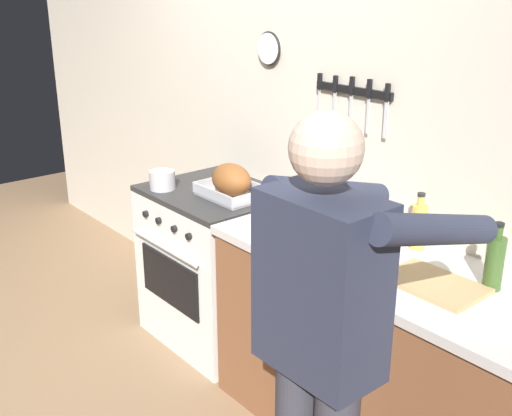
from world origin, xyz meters
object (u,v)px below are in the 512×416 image
(bottle_cooking_oil, at_px, (419,225))
(bottle_olive_oil, at_px, (494,262))
(cutting_board, at_px, (434,284))
(bottle_hot_sauce, at_px, (332,208))
(stove, at_px, (216,265))
(roasting_pan, at_px, (231,182))
(saucepan, at_px, (162,180))
(person_cook, at_px, (324,339))

(bottle_cooking_oil, relative_size, bottle_olive_oil, 0.95)
(cutting_board, height_order, bottle_hot_sauce, bottle_hot_sauce)
(stove, relative_size, bottle_hot_sauce, 5.84)
(roasting_pan, relative_size, bottle_olive_oil, 1.34)
(bottle_cooking_oil, distance_m, bottle_hot_sauce, 0.47)
(bottle_olive_oil, distance_m, bottle_hot_sauce, 0.88)
(bottle_cooking_oil, distance_m, bottle_olive_oil, 0.42)
(bottle_cooking_oil, bearing_deg, bottle_hot_sauce, -175.23)
(roasting_pan, xyz_separation_m, saucepan, (-0.35, -0.21, -0.03))
(cutting_board, bearing_deg, bottle_cooking_oil, 136.88)
(roasting_pan, bearing_deg, bottle_olive_oil, 3.99)
(roasting_pan, height_order, cutting_board, roasting_pan)
(stove, height_order, cutting_board, cutting_board)
(stove, distance_m, roasting_pan, 0.55)
(cutting_board, xyz_separation_m, bottle_cooking_oil, (-0.26, 0.25, 0.09))
(person_cook, xyz_separation_m, cutting_board, (-0.05, 0.64, -0.04))
(stove, relative_size, roasting_pan, 2.56)
(stove, distance_m, cutting_board, 1.52)
(person_cook, relative_size, saucepan, 11.73)
(saucepan, bearing_deg, stove, 43.89)
(roasting_pan, relative_size, cutting_board, 0.98)
(saucepan, xyz_separation_m, bottle_hot_sauce, (0.93, 0.37, 0.01))
(bottle_cooking_oil, height_order, bottle_olive_oil, bottle_olive_oil)
(person_cook, height_order, saucepan, person_cook)
(stove, bearing_deg, cutting_board, -1.69)
(roasting_pan, bearing_deg, bottle_hot_sauce, 15.27)
(roasting_pan, relative_size, saucepan, 2.49)
(stove, xyz_separation_m, saucepan, (-0.21, -0.20, 0.50))
(roasting_pan, xyz_separation_m, cutting_board, (1.31, -0.05, -0.07))
(person_cook, height_order, bottle_olive_oil, person_cook)
(cutting_board, height_order, bottle_cooking_oil, bottle_cooking_oil)
(bottle_cooking_oil, bearing_deg, bottle_olive_oil, -13.16)
(roasting_pan, height_order, bottle_hot_sauce, roasting_pan)
(bottle_hot_sauce, bearing_deg, person_cook, -47.56)
(saucepan, bearing_deg, roasting_pan, 30.53)
(bottle_cooking_oil, bearing_deg, stove, -170.29)
(person_cook, height_order, cutting_board, person_cook)
(stove, distance_m, bottle_olive_oil, 1.69)
(roasting_pan, xyz_separation_m, bottle_olive_oil, (1.45, 0.10, 0.03))
(cutting_board, distance_m, bottle_hot_sauce, 0.76)
(person_cook, distance_m, bottle_cooking_oil, 0.94)
(stove, bearing_deg, bottle_olive_oil, 3.86)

